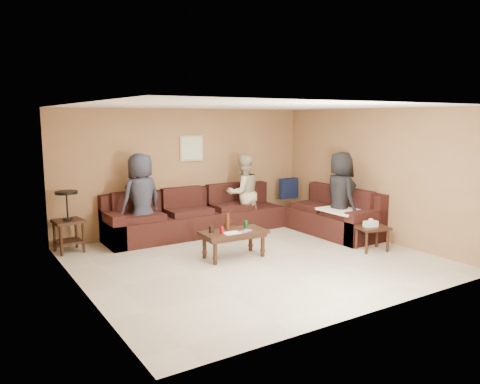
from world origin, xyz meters
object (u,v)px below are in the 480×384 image
Objects in this scene: side_table_right at (372,229)px; person_middle at (243,193)px; end_table_left at (68,220)px; person_left at (141,199)px; coffee_table at (233,235)px; waste_bin at (230,232)px; sectional_sofa at (246,218)px; person_right at (340,195)px.

side_table_right is 0.39× the size of person_middle.
person_left is at bearing -6.26° from end_table_left.
waste_bin is at bearing 61.25° from coffee_table.
end_table_left reaches higher than coffee_table.
person_middle is at bearing 52.60° from coffee_table.
sectional_sofa is at bearing 151.70° from person_left.
person_right reaches higher than side_table_right.
coffee_table is at bearing 102.70° from person_right.
waste_bin is at bearing 41.61° from person_middle.
person_right is (4.67, -1.81, 0.28)m from end_table_left.
person_middle is 0.93× the size of person_right.
end_table_left reaches higher than side_table_right.
coffee_table is 1.99m from person_left.
person_middle is (1.20, 1.57, 0.40)m from coffee_table.
waste_bin is 0.17× the size of person_middle.
person_left is 1.08× the size of person_middle.
person_left reaches higher than coffee_table.
waste_bin is at bearing 129.64° from side_table_right.
coffee_table is 2.90m from end_table_left.
side_table_right is at bearing -176.03° from person_right.
person_left is at bearing 166.93° from sectional_sofa.
side_table_right is 2.77m from person_middle.
person_left is at bearing 159.18° from waste_bin.
sectional_sofa is 4.32× the size of end_table_left.
coffee_table reaches higher than waste_bin.
side_table_right is (4.53, -2.76, -0.18)m from end_table_left.
person_left is 3.78m from person_right.
person_right reaches higher than sectional_sofa.
person_middle is (3.45, -0.25, 0.22)m from end_table_left.
sectional_sofa reaches higher than side_table_right.
person_middle is at bearing 65.59° from sectional_sofa.
coffee_table is at bearing -38.82° from end_table_left.
person_left reaches higher than person_middle.
waste_bin is 1.02m from person_middle.
person_middle is at bearing 38.79° from waste_bin.
coffee_table is (-1.04, -1.21, 0.06)m from sectional_sofa.
person_left is (-2.00, 0.47, 0.52)m from sectional_sofa.
person_right is at bearing -30.55° from waste_bin.
person_left is (-0.97, 1.67, 0.46)m from coffee_table.
person_left is at bearing 141.03° from side_table_right.
end_table_left is 5.31m from side_table_right.
end_table_left is at bearing 148.61° from side_table_right.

